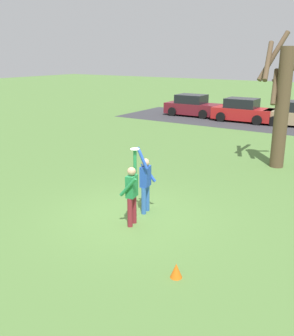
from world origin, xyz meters
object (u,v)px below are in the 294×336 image
(frisbee_disc, at_px, (135,149))
(field_cone_orange, at_px, (176,271))
(person_defender, at_px, (145,181))
(parked_car_red, at_px, (243,111))
(parked_car_maroon, at_px, (192,106))
(bare_tree_tall, at_px, (281,103))
(person_catcher, at_px, (132,191))

(frisbee_disc, bearing_deg, field_cone_orange, -38.18)
(person_defender, xyz_separation_m, field_cone_orange, (2.45, -2.53, -0.82))
(parked_car_red, bearing_deg, parked_car_maroon, 173.99)
(frisbee_disc, relative_size, field_cone_orange, 0.77)
(person_defender, bearing_deg, frisbee_disc, 0.00)
(parked_car_maroon, distance_m, field_cone_orange, 22.18)
(person_defender, relative_size, frisbee_disc, 8.30)
(person_defender, distance_m, bare_tree_tall, 7.45)
(frisbee_disc, distance_m, parked_car_red, 18.08)
(parked_car_maroon, bearing_deg, field_cone_orange, -64.79)
(parked_car_maroon, bearing_deg, parked_car_red, -6.01)
(frisbee_disc, xyz_separation_m, parked_car_red, (-3.31, 17.73, -1.37))
(person_catcher, distance_m, person_defender, 0.94)
(person_catcher, height_order, frisbee_disc, frisbee_disc)
(parked_car_maroon, height_order, field_cone_orange, parked_car_maroon)
(frisbee_disc, distance_m, field_cone_orange, 3.53)
(field_cone_orange, bearing_deg, person_defender, 134.12)
(person_defender, distance_m, field_cone_orange, 3.61)
(frisbee_disc, xyz_separation_m, parked_car_maroon, (-7.40, 18.10, -1.37))
(person_defender, xyz_separation_m, parked_car_maroon, (-7.27, 17.40, -0.25))
(person_catcher, distance_m, field_cone_orange, 2.90)
(bare_tree_tall, bearing_deg, parked_car_red, 116.68)
(person_catcher, height_order, person_defender, person_catcher)
(parked_car_maroon, bearing_deg, frisbee_disc, -68.56)
(person_defender, bearing_deg, parked_car_maroon, -167.85)
(person_catcher, relative_size, field_cone_orange, 6.50)
(frisbee_disc, height_order, field_cone_orange, frisbee_disc)
(parked_car_red, xyz_separation_m, field_cone_orange, (5.63, -19.55, -0.57))
(person_catcher, height_order, parked_car_maroon, person_catcher)
(person_defender, bearing_deg, person_catcher, 0.00)
(bare_tree_tall, bearing_deg, field_cone_orange, -86.38)
(frisbee_disc, bearing_deg, parked_car_red, 100.57)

